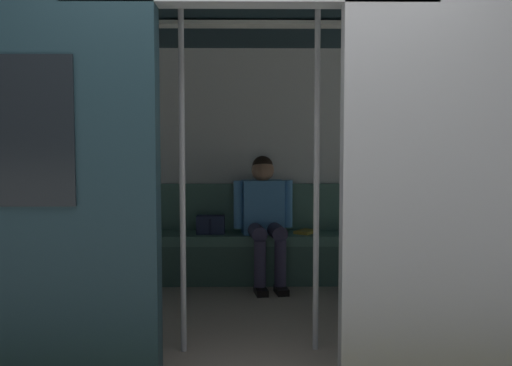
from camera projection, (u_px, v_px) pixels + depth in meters
The scene contains 7 objects.
train_car at pixel (241, 111), 4.17m from camera, with size 6.40×2.81×2.34m.
bench_seat at pixel (250, 245), 5.32m from camera, with size 3.06×0.44×0.46m.
person_seated at pixel (264, 211), 5.24m from camera, with size 0.55×0.71×1.19m.
handbag at pixel (210, 225), 5.33m from camera, with size 0.26×0.15×0.17m.
book at pixel (306, 232), 5.36m from camera, with size 0.15×0.22×0.03m, color gold.
grab_pole_door at pixel (182, 178), 3.51m from camera, with size 0.04×0.04×2.20m, color silver.
grab_pole_far at pixel (316, 178), 3.55m from camera, with size 0.04×0.04×2.20m, color silver.
Camera 1 is at (-0.00, 2.97, 1.32)m, focal length 40.04 mm.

